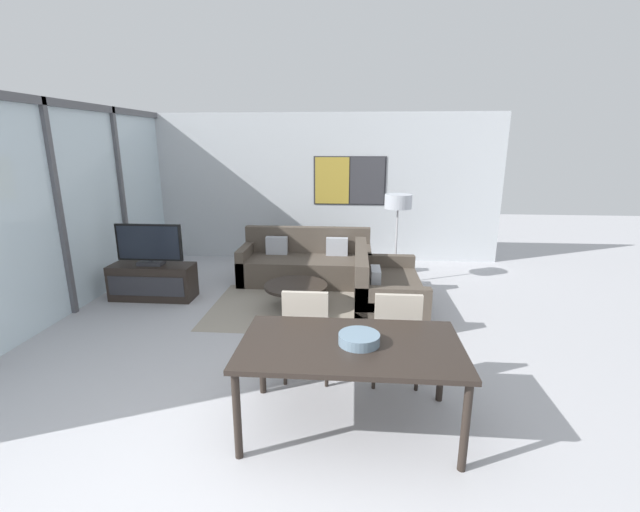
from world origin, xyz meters
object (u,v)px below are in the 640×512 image
Objects in this scene: dining_chair_centre at (396,332)px; coffee_table at (296,290)px; television at (149,245)px; dining_chair_left at (307,329)px; floor_lamp at (398,206)px; tv_console at (153,282)px; sofa_side at (381,292)px; fruit_bowl at (359,338)px; dining_table at (350,351)px; sofa_main at (306,264)px.

coffee_table is at bearing 122.97° from dining_chair_centre.
dining_chair_left is at bearing -39.18° from television.
floor_lamp reaches higher than dining_chair_left.
television is at bearing 90.00° from tv_console.
floor_lamp reaches higher than sofa_side.
floor_lamp is (0.63, 3.73, 0.49)m from fruit_bowl.
dining_table is at bearing -43.00° from tv_console.
floor_lamp is at bearing 14.84° from tv_console.
dining_chair_left and dining_chair_centre have the same top height.
tv_console is 3.27m from dining_chair_left.
sofa_side is 1.58m from floor_lamp.
dining_table is 0.13m from fruit_bowl.
tv_console is 2.41m from sofa_main.
fruit_bowl is (3.02, -2.76, -0.02)m from television.
floor_lamp is at bearing -2.69° from sofa_main.
tv_console is 1.28× the size of dining_chair_centre.
tv_console is 1.25× the size of television.
floor_lamp reaches higher than dining_table.
sofa_side reaches higher than dining_table.
dining_chair_centre is (1.20, -3.10, 0.26)m from sofa_main.
floor_lamp is (1.47, -0.07, 1.01)m from sofa_main.
floor_lamp reaches higher than coffee_table.
dining_table is (0.78, -2.54, 0.42)m from coffee_table.
sofa_side is 1.73× the size of dining_chair_left.
floor_lamp reaches higher than television.
dining_chair_centre reaches higher than sofa_side.
dining_table is 1.82× the size of dining_chair_left.
dining_chair_left reaches higher than sofa_side.
dining_chair_centre is at bearing 62.86° from fruit_bowl.
sofa_main and sofa_side have the same top height.
sofa_side is 1.86m from dining_chair_centre.
sofa_main is at bearing 25.45° from television.
sofa_side is at bearing -0.50° from coffee_table.
television is 1.02× the size of dining_chair_centre.
fruit_bowl is (0.07, -0.01, 0.12)m from dining_table.
coffee_table is at bearing 107.00° from dining_table.
dining_chair_centre is 0.65× the size of floor_lamp.
tv_console is at bearing 137.57° from fruit_bowl.
sofa_side is at bearing 80.97° from dining_table.
dining_chair_centre is (1.20, -1.85, 0.28)m from coffee_table.
dining_table is (2.95, -2.75, 0.42)m from tv_console.
dining_chair_centre reaches higher than fruit_bowl.
dining_chair_centre is 2.95× the size of fruit_bowl.
television is at bearing 148.57° from dining_chair_centre.
dining_chair_centre is at bearing -0.06° from dining_chair_left.
sofa_side is at bearing 90.64° from dining_chair_centre.
dining_chair_left is 0.85m from dining_chair_centre.
dining_chair_left is at bearing 155.83° from sofa_side.
sofa_main is 3.92m from fruit_bowl.
dining_chair_centre reaches higher than coffee_table.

